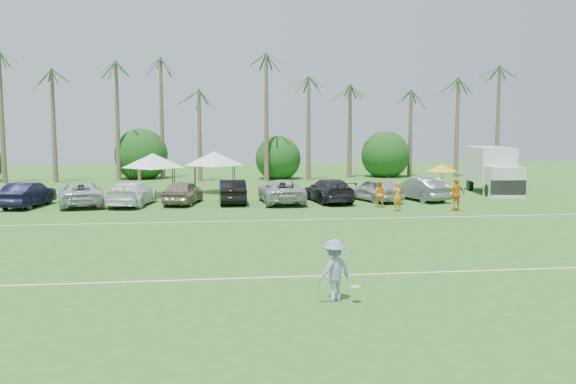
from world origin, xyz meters
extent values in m
plane|color=#2D651E|center=(0.00, 0.00, 0.00)|extent=(120.00, 120.00, 0.00)
cube|color=white|center=(0.00, 2.00, 0.01)|extent=(80.00, 0.10, 0.01)
cube|color=white|center=(0.00, 14.00, 0.01)|extent=(80.00, 0.10, 0.01)
cone|color=brown|center=(-17.00, 38.00, 4.50)|extent=(0.44, 0.44, 9.00)
cone|color=brown|center=(-12.00, 38.00, 5.00)|extent=(0.44, 0.44, 10.00)
cone|color=brown|center=(-8.00, 38.00, 5.50)|extent=(0.44, 0.44, 11.00)
cone|color=brown|center=(-4.00, 38.00, 4.00)|extent=(0.44, 0.44, 8.00)
cone|color=brown|center=(0.00, 38.00, 4.50)|extent=(0.44, 0.44, 9.00)
cone|color=brown|center=(4.00, 38.00, 5.00)|extent=(0.44, 0.44, 10.00)
cone|color=brown|center=(8.00, 38.00, 5.50)|extent=(0.44, 0.44, 11.00)
cone|color=brown|center=(13.00, 38.00, 4.00)|extent=(0.44, 0.44, 8.00)
cone|color=brown|center=(18.00, 38.00, 4.50)|extent=(0.44, 0.44, 9.00)
cone|color=brown|center=(23.00, 38.00, 5.00)|extent=(0.44, 0.44, 10.00)
cone|color=brown|center=(27.00, 38.00, 5.50)|extent=(0.44, 0.44, 11.00)
cylinder|color=brown|center=(-6.00, 39.00, 0.70)|extent=(0.30, 0.30, 1.40)
sphere|color=#113F13|center=(-6.00, 39.00, 1.80)|extent=(4.00, 4.00, 4.00)
cylinder|color=brown|center=(6.00, 39.00, 0.70)|extent=(0.30, 0.30, 1.40)
sphere|color=#113F13|center=(6.00, 39.00, 1.80)|extent=(4.00, 4.00, 4.00)
cylinder|color=brown|center=(16.00, 39.00, 0.70)|extent=(0.30, 0.30, 1.40)
sphere|color=#113F13|center=(16.00, 39.00, 1.80)|extent=(4.00, 4.00, 4.00)
imported|color=orange|center=(10.20, 16.52, 0.83)|extent=(0.70, 0.55, 1.67)
imported|color=#FE9D1C|center=(9.64, 18.30, 0.79)|extent=(0.93, 0.84, 1.59)
imported|color=orange|center=(13.51, 16.15, 0.92)|extent=(1.16, 0.69, 1.85)
cube|color=silver|center=(19.61, 25.18, 2.01)|extent=(2.93, 4.75, 2.45)
cube|color=silver|center=(19.26, 22.06, 1.03)|extent=(2.43, 2.00, 2.05)
cube|color=black|center=(19.18, 21.34, 0.73)|extent=(2.27, 0.54, 0.98)
cube|color=#E5590C|center=(20.83, 25.04, 1.57)|extent=(0.19, 1.56, 0.88)
cylinder|color=black|center=(18.31, 22.37, 0.44)|extent=(0.39, 0.91, 0.88)
cylinder|color=black|center=(20.25, 22.15, 0.44)|extent=(0.39, 0.91, 0.88)
cylinder|color=black|center=(18.77, 26.45, 0.44)|extent=(0.39, 0.91, 0.88)
cylinder|color=black|center=(20.71, 26.23, 0.44)|extent=(0.39, 0.91, 0.88)
cylinder|color=black|center=(-5.25, 24.42, 0.96)|extent=(0.06, 0.06, 1.93)
cylinder|color=black|center=(-2.56, 24.42, 0.96)|extent=(0.06, 0.06, 1.93)
cylinder|color=black|center=(-5.25, 27.11, 0.96)|extent=(0.06, 0.06, 1.93)
cylinder|color=black|center=(-2.56, 27.11, 0.96)|extent=(0.06, 0.06, 1.93)
pyramid|color=white|center=(-3.90, 25.76, 2.89)|extent=(4.17, 4.17, 0.96)
cylinder|color=black|center=(-1.14, 26.00, 0.97)|extent=(0.06, 0.06, 1.95)
cylinder|color=black|center=(1.58, 26.00, 0.97)|extent=(0.06, 0.06, 1.95)
cylinder|color=black|center=(-1.14, 28.72, 0.97)|extent=(0.06, 0.06, 1.95)
cylinder|color=black|center=(1.58, 28.72, 0.97)|extent=(0.06, 0.06, 1.95)
pyramid|color=white|center=(0.22, 27.36, 2.92)|extent=(4.20, 4.20, 0.97)
cylinder|color=black|center=(14.85, 21.90, 1.01)|extent=(0.05, 0.05, 2.02)
cone|color=yellow|center=(14.85, 21.90, 2.02)|extent=(2.02, 2.02, 0.46)
imported|color=#888CC1|center=(3.00, -0.92, 0.87)|extent=(1.29, 1.12, 1.73)
cylinder|color=white|center=(3.54, -1.20, 0.45)|extent=(0.27, 0.27, 0.03)
imported|color=black|center=(-10.80, 21.03, 0.74)|extent=(2.42, 4.71, 1.48)
imported|color=#B8B9BD|center=(-7.80, 21.21, 0.74)|extent=(3.46, 5.70, 1.48)
imported|color=white|center=(-4.80, 20.97, 0.74)|extent=(2.94, 5.38, 1.48)
imported|color=gray|center=(-1.80, 21.24, 0.74)|extent=(2.69, 4.62, 1.48)
imported|color=black|center=(1.19, 21.29, 0.74)|extent=(1.57, 4.49, 1.48)
imported|color=#A9AAAD|center=(4.19, 20.90, 0.74)|extent=(2.56, 5.37, 1.48)
imported|color=black|center=(7.19, 20.97, 0.74)|extent=(2.72, 5.32, 1.48)
imported|color=#AFAEB8|center=(10.19, 21.08, 0.74)|extent=(3.07, 4.67, 1.48)
imported|color=slate|center=(13.18, 21.14, 0.74)|extent=(2.68, 4.74, 1.48)
camera|label=1|loc=(-0.55, -18.01, 4.94)|focal=40.00mm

